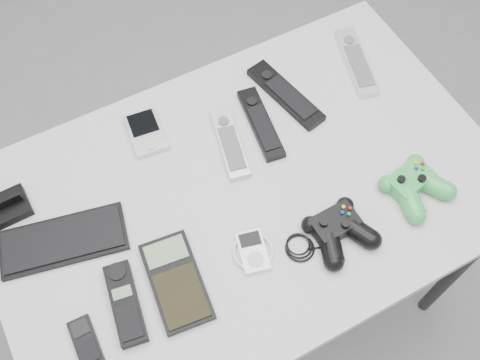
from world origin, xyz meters
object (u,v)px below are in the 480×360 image
mobile_phone (85,342)px  controller_black (338,229)px  remote_silver_b (356,61)px  calculator (176,281)px  remote_black_a (261,123)px  mp3_player (253,251)px  controller_green (414,184)px  pda (146,132)px  pda_keyboard (63,240)px  cordless_handset (125,303)px  remote_silver_a (230,143)px  desk (247,203)px  remote_black_b (285,94)px

mobile_phone → controller_black: size_ratio=0.42×
remote_silver_b → calculator: size_ratio=1.09×
remote_black_a → mp3_player: size_ratio=2.25×
controller_black → controller_green: size_ratio=1.60×
pda → mp3_player: 0.37m
pda_keyboard → controller_black: controller_black is taller
cordless_handset → calculator: cordless_handset is taller
remote_silver_a → remote_black_a: size_ratio=0.93×
calculator → controller_green: 0.53m
controller_black → remote_silver_a: bearing=105.8°
remote_silver_b → calculator: remote_silver_b is taller
remote_silver_a → controller_black: bearing=-59.3°
controller_green → pda_keyboard: bearing=152.1°
pda_keyboard → remote_black_a: 0.49m
desk → controller_black: size_ratio=4.84×
remote_silver_a → controller_green: controller_green is taller
desk → controller_green: bearing=-28.0°
remote_silver_b → mp3_player: bearing=-129.2°
desk → mp3_player: bearing=-113.9°
remote_silver_a → cordless_handset: size_ratio=1.13×
pda → controller_green: 0.59m
calculator → desk: bearing=34.4°
pda_keyboard → mobile_phone: (-0.03, -0.21, 0.00)m
remote_black_b → controller_black: (-0.08, -0.35, 0.01)m
pda_keyboard → remote_black_b: (0.58, 0.11, 0.00)m
pda → remote_silver_b: remote_silver_b is taller
remote_black_a → cordless_handset: cordless_handset is taller
remote_silver_b → cordless_handset: bearing=-141.5°
cordless_handset → controller_green: bearing=4.4°
pda_keyboard → controller_black: (0.50, -0.25, 0.01)m
remote_silver_b → calculator: 0.69m
mp3_player → mobile_phone: bearing=-164.0°
remote_black_a → mp3_player: (-0.16, -0.26, -0.00)m
desk → pda_keyboard: bearing=169.6°
desk → remote_black_a: bearing=51.0°
remote_black_b → calculator: remote_black_b is taller
remote_silver_a → mobile_phone: remote_silver_a is taller
pda → pda_keyboard: bearing=-140.9°
remote_black_a → remote_silver_b: size_ratio=0.94×
remote_black_a → controller_green: 0.36m
remote_silver_a → pda_keyboard: bearing=-160.3°
controller_black → cordless_handset: bearing=169.7°
pda_keyboard → calculator: (0.16, -0.19, 0.00)m
mp3_player → controller_black: controller_black is taller
pda_keyboard → remote_black_a: (0.49, 0.06, 0.00)m
remote_black_b → remote_black_a: bearing=-165.5°
mp3_player → pda_keyboard: bearing=162.6°
pda_keyboard → remote_silver_b: size_ratio=1.21×
pda → remote_black_a: remote_black_a is taller
remote_silver_a → calculator: size_ratio=0.96×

